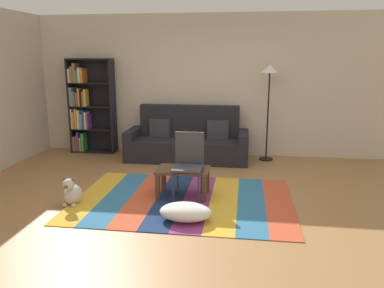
{
  "coord_description": "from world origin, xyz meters",
  "views": [
    {
      "loc": [
        0.75,
        -4.9,
        1.93
      ],
      "look_at": [
        -0.02,
        0.52,
        0.65
      ],
      "focal_mm": 35.69,
      "sensor_mm": 36.0,
      "label": 1
    }
  ],
  "objects": [
    {
      "name": "standing_lamp",
      "position": [
        1.16,
        2.19,
        1.47
      ],
      "size": [
        0.32,
        0.32,
        1.76
      ],
      "color": "black",
      "rests_on": "ground_plane"
    },
    {
      "name": "ground_plane",
      "position": [
        0.0,
        0.0,
        0.0
      ],
      "size": [
        14.0,
        14.0,
        0.0
      ],
      "primitive_type": "plane",
      "color": "#9E7042"
    },
    {
      "name": "dog",
      "position": [
        -1.48,
        -0.42,
        0.16
      ],
      "size": [
        0.22,
        0.35,
        0.4
      ],
      "color": "beige",
      "rests_on": "ground_plane"
    },
    {
      "name": "rug",
      "position": [
        -0.05,
        -0.08,
        0.01
      ],
      "size": [
        2.94,
        2.05,
        0.01
      ],
      "color": "gold",
      "rests_on": "ground_plane"
    },
    {
      "name": "bookshelf",
      "position": [
        -2.4,
        2.31,
        0.92
      ],
      "size": [
        0.9,
        0.28,
        1.87
      ],
      "color": "black",
      "rests_on": "ground_plane"
    },
    {
      "name": "folding_chair",
      "position": [
        0.0,
        0.09,
        0.53
      ],
      "size": [
        0.4,
        0.4,
        0.9
      ],
      "rotation": [
        0.0,
        0.0,
        -0.21
      ],
      "color": "#38383D",
      "rests_on": "ground_plane"
    },
    {
      "name": "couch",
      "position": [
        -0.31,
        2.02,
        0.34
      ],
      "size": [
        2.26,
        0.8,
        1.0
      ],
      "color": "black",
      "rests_on": "ground_plane"
    },
    {
      "name": "back_wall",
      "position": [
        0.0,
        2.55,
        1.35
      ],
      "size": [
        6.8,
        0.1,
        2.7
      ],
      "primitive_type": "cube",
      "color": "beige",
      "rests_on": "ground_plane"
    },
    {
      "name": "tv_remote",
      "position": [
        0.01,
        0.06,
        0.41
      ],
      "size": [
        0.11,
        0.15,
        0.02
      ],
      "primitive_type": "cube",
      "rotation": [
        0.0,
        0.0,
        -0.46
      ],
      "color": "black",
      "rests_on": "coffee_table"
    },
    {
      "name": "coffee_table",
      "position": [
        -0.08,
        0.08,
        0.32
      ],
      "size": [
        0.72,
        0.45,
        0.39
      ],
      "color": "#513826",
      "rests_on": "rug"
    },
    {
      "name": "pouf",
      "position": [
        0.08,
        -0.72,
        0.11
      ],
      "size": [
        0.62,
        0.4,
        0.21
      ],
      "primitive_type": "ellipsoid",
      "color": "white",
      "rests_on": "rug"
    }
  ]
}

